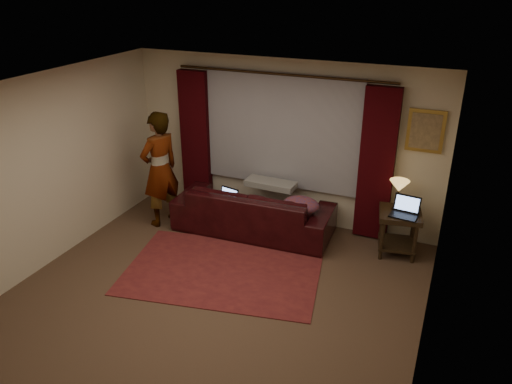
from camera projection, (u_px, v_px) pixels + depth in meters
floor at (211, 300)px, 6.26m from camera, size 5.00×5.00×0.01m
ceiling at (202, 94)px, 5.19m from camera, size 5.00×5.00×0.02m
wall_back at (283, 142)px, 7.82m from camera, size 5.00×0.02×2.60m
wall_front at (44, 344)px, 3.62m from camera, size 5.00×0.02×2.60m
wall_left at (41, 174)px, 6.62m from camera, size 0.02×5.00×2.60m
wall_right at (435, 250)px, 4.83m from camera, size 0.02×5.00×2.60m
sheer_curtain at (282, 131)px, 7.69m from camera, size 2.50×0.05×1.80m
drape_left at (196, 140)px, 8.32m from camera, size 0.50×0.14×2.30m
drape_right at (377, 165)px, 7.24m from camera, size 0.50×0.14×2.30m
curtain_rod at (282, 74)px, 7.29m from camera, size 0.04×0.04×3.40m
picture_frame at (426, 131)px, 6.86m from camera, size 0.50×0.04×0.60m
sofa at (254, 202)px, 7.70m from camera, size 2.49×1.16×0.99m
throw_blanket at (271, 168)px, 7.67m from camera, size 0.80×0.34×0.09m
clothing_pile at (301, 205)px, 7.33m from camera, size 0.58×0.47×0.23m
laptop_sofa at (225, 198)px, 7.57m from camera, size 0.39×0.41×0.23m
area_rug at (223, 270)px, 6.84m from camera, size 2.89×2.20×0.01m
end_table at (398, 233)px, 7.15m from camera, size 0.67×0.67×0.66m
tiffany_lamp at (398, 195)px, 7.01m from camera, size 0.35×0.35×0.44m
laptop_table at (405, 208)px, 6.84m from camera, size 0.41×0.44×0.26m
person at (160, 169)px, 7.79m from camera, size 0.70×0.70×1.85m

